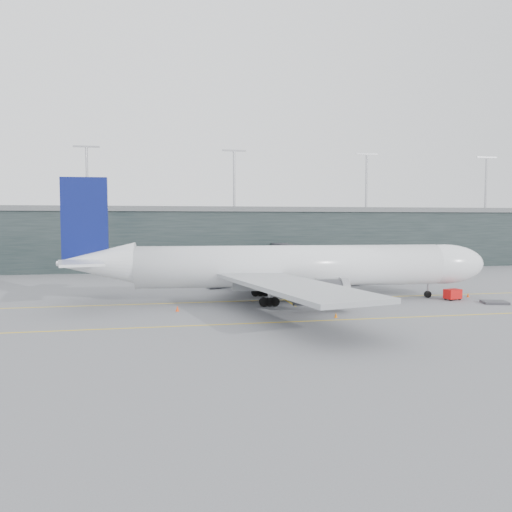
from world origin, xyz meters
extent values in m
plane|color=slate|center=(0.00, 0.00, 0.00)|extent=(320.00, 320.00, 0.00)
cube|color=yellow|center=(0.00, -4.00, 0.01)|extent=(160.00, 0.25, 0.02)
cube|color=yellow|center=(0.00, -20.00, 0.01)|extent=(160.00, 0.25, 0.02)
cube|color=yellow|center=(5.00, 20.00, 0.01)|extent=(0.25, 60.00, 0.02)
cube|color=black|center=(0.00, 58.00, 7.00)|extent=(240.00, 35.00, 14.00)
cube|color=#595C5E|center=(0.00, 58.00, 14.60)|extent=(240.00, 36.00, 1.20)
cylinder|color=#9E9EA3|center=(-30.00, 48.00, 22.00)|extent=(0.60, 0.60, 14.00)
cylinder|color=#9E9EA3|center=(5.00, 48.00, 22.00)|extent=(0.60, 0.60, 14.00)
cylinder|color=#9E9EA3|center=(40.00, 48.00, 22.00)|extent=(0.60, 0.60, 14.00)
cylinder|color=#9E9EA3|center=(75.00, 48.00, 22.00)|extent=(0.60, 0.60, 14.00)
cylinder|color=white|center=(5.60, -4.78, 5.16)|extent=(45.11, 8.89, 6.04)
ellipsoid|color=white|center=(29.42, -6.30, 5.16)|extent=(13.04, 6.84, 6.04)
cone|color=white|center=(-22.11, -3.00, 5.85)|extent=(11.07, 6.47, 5.80)
cube|color=#919498|center=(4.63, -4.72, 2.83)|extent=(15.87, 5.86, 1.95)
cube|color=black|center=(33.12, -6.54, 6.14)|extent=(2.33, 3.05, 0.78)
cube|color=#919498|center=(1.72, -19.66, 4.19)|extent=(14.60, 29.47, 0.54)
cylinder|color=#3C3D42|center=(6.95, -14.14, 2.53)|extent=(7.02, 3.84, 3.41)
cube|color=#919498|center=(3.65, 10.48, 4.19)|extent=(17.76, 29.56, 0.54)
cylinder|color=#3C3D42|center=(8.14, 4.33, 2.53)|extent=(7.02, 3.84, 3.41)
cube|color=#0A1357|center=(-23.57, -2.91, 11.98)|extent=(6.35, 0.89, 11.69)
cube|color=white|center=(-23.42, -8.29, 6.33)|extent=(6.98, 9.65, 0.34)
cube|color=white|center=(-22.74, 2.41, 6.33)|extent=(7.88, 10.02, 0.34)
cylinder|color=black|center=(26.99, -6.15, 0.54)|extent=(1.09, 0.46, 1.07)
cylinder|color=#9E9EA3|center=(26.99, -6.15, 1.27)|extent=(0.29, 0.29, 2.53)
cylinder|color=black|center=(1.41, -9.20, 0.63)|extent=(1.30, 0.57, 1.27)
cylinder|color=black|center=(2.01, 0.14, 0.63)|extent=(1.30, 0.57, 1.27)
cube|color=#303035|center=(23.07, 0.91, 5.02)|extent=(3.90, 4.21, 2.81)
cube|color=#303035|center=(21.32, 9.06, 5.02)|extent=(5.20, 13.28, 2.51)
cube|color=#303035|center=(18.56, 21.81, 5.02)|extent=(5.45, 13.33, 2.61)
cube|color=#303035|center=(15.81, 34.56, 5.02)|extent=(5.70, 13.39, 2.71)
cylinder|color=#9E9EA3|center=(21.17, 9.74, 1.91)|extent=(0.50, 0.50, 3.81)
cube|color=#3C3D42|center=(21.17, 9.74, 0.35)|extent=(2.28, 1.89, 0.70)
cylinder|color=#303035|center=(23.07, 40.50, 5.02)|extent=(4.01, 4.01, 3.01)
cylinder|color=#303035|center=(23.07, 40.50, 1.81)|extent=(1.81, 1.81, 3.61)
cube|color=red|center=(29.45, -8.91, 0.92)|extent=(2.68, 2.07, 1.40)
cylinder|color=black|center=(28.76, -9.66, 0.22)|extent=(0.46, 0.27, 0.43)
cylinder|color=black|center=(30.43, -9.21, 0.22)|extent=(0.46, 0.27, 0.43)
cylinder|color=black|center=(28.48, -8.61, 0.22)|extent=(0.46, 0.27, 0.43)
cylinder|color=black|center=(30.15, -8.17, 0.22)|extent=(0.46, 0.27, 0.43)
cube|color=#36353A|center=(33.49, -12.97, 0.20)|extent=(3.96, 3.51, 0.33)
cube|color=#3C3D42|center=(-4.19, 10.40, 0.17)|extent=(2.64, 2.35, 0.22)
cube|color=silver|center=(-4.19, 10.40, 1.17)|extent=(2.19, 2.11, 1.67)
cube|color=navy|center=(-4.19, 10.40, 2.04)|extent=(2.26, 2.18, 0.09)
cube|color=#3C3D42|center=(-2.64, 11.51, 0.17)|extent=(2.81, 2.57, 0.23)
cube|color=#9EA3A9|center=(-2.64, 11.51, 1.19)|extent=(2.35, 2.29, 1.71)
cube|color=navy|center=(-2.64, 11.51, 2.08)|extent=(2.42, 2.36, 0.09)
cube|color=#3C3D42|center=(0.50, 9.87, 0.17)|extent=(2.47, 2.09, 0.22)
cube|color=#A3A7AE|center=(0.50, 9.87, 1.17)|extent=(2.01, 1.92, 1.67)
cube|color=navy|center=(0.50, 9.87, 2.04)|extent=(2.07, 1.98, 0.09)
cone|color=#EF4F0D|center=(33.42, -6.82, 0.35)|extent=(0.44, 0.44, 0.70)
cone|color=orange|center=(7.62, -18.66, 0.33)|extent=(0.42, 0.42, 0.66)
cone|color=#D9540C|center=(7.72, 9.25, 0.32)|extent=(0.40, 0.40, 0.64)
cone|color=#FB440D|center=(-11.18, -10.69, 0.37)|extent=(0.47, 0.47, 0.75)
camera|label=1|loc=(-13.25, -75.68, 11.73)|focal=35.00mm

